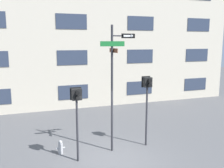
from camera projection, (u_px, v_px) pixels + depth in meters
name	position (u px, v px, depth m)	size (l,w,h in m)	color
ground_plane	(111.00, 160.00, 9.40)	(60.00, 60.00, 0.00)	#515154
building_facade	(71.00, 22.00, 15.96)	(24.00, 0.63, 11.34)	beige
street_sign_pole	(114.00, 79.00, 9.76)	(1.43, 0.90, 5.05)	#2D2D33
pedestrian_signal_left	(77.00, 103.00, 8.97)	(0.42, 0.40, 2.78)	#2D2D33
pedestrian_signal_right	(147.00, 92.00, 10.38)	(0.39, 0.40, 2.99)	#2D2D33
fire_hydrant	(60.00, 147.00, 9.91)	(0.35, 0.19, 0.56)	#A5A5A8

